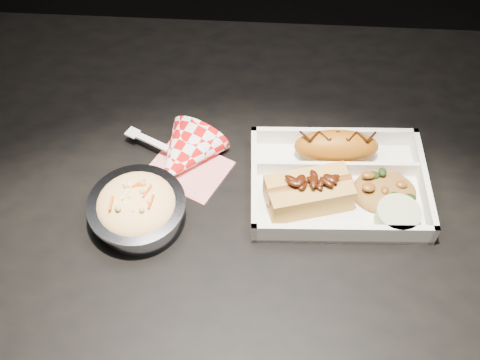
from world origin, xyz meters
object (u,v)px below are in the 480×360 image
food_tray (337,186)px  hotdog (309,191)px  fried_pastry (336,146)px  foil_coleslaw_cup (137,208)px  napkin_fork (182,157)px  dining_table (252,233)px

food_tray → hotdog: size_ratio=2.00×
fried_pastry → foil_coleslaw_cup: foil_coleslaw_cup is taller
fried_pastry → food_tray: bearing=-87.3°
fried_pastry → napkin_fork: (-0.23, -0.02, -0.02)m
food_tray → hotdog: hotdog is taller
dining_table → napkin_fork: 0.16m
dining_table → hotdog: (0.08, -0.00, 0.12)m
foil_coleslaw_cup → napkin_fork: size_ratio=0.78×
fried_pastry → napkin_fork: napkin_fork is taller
dining_table → napkin_fork: size_ratio=6.98×
napkin_fork → fried_pastry: bearing=31.8°
food_tray → napkin_fork: napkin_fork is taller
dining_table → hotdog: hotdog is taller
food_tray → napkin_fork: 0.23m
fried_pastry → hotdog: (-0.04, -0.08, 0.00)m
fried_pastry → dining_table: bearing=-145.8°
foil_coleslaw_cup → napkin_fork: napkin_fork is taller
napkin_fork → foil_coleslaw_cup: bearing=-89.2°
hotdog → foil_coleslaw_cup: 0.24m
dining_table → fried_pastry: (0.12, 0.08, 0.12)m
foil_coleslaw_cup → fried_pastry: bearing=24.2°
napkin_fork → food_tray: bearing=18.0°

